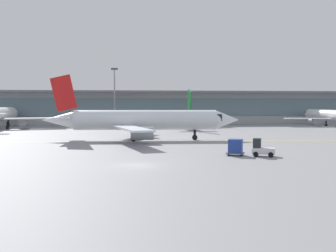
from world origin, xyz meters
TOP-DOWN VIEW (x-y plane):
  - ground_plane at (0.00, 0.00)m, footprint 400.00×400.00m
  - taxiway_centreline_stripe at (2.95, 26.10)m, footprint 109.67×9.17m
  - terminal_concourse at (0.00, 81.41)m, footprint 217.63×11.00m
  - gate_airplane_2 at (14.06, 61.94)m, footprint 25.89×27.86m
  - gate_airplane_3 at (54.82, 63.37)m, footprint 26.41×28.43m
  - taxiing_regional_jet at (2.52, 28.13)m, footprint 32.98×30.56m
  - baggage_tug at (14.77, 5.15)m, footprint 2.94×2.39m
  - cargo_dolly_lead at (11.97, 6.35)m, footprint 2.56×2.30m
  - apron_light_mast_1 at (-1.87, 72.63)m, footprint 1.80×0.36m

SIDE VIEW (x-z plane):
  - ground_plane at x=0.00m, z-range 0.00..0.00m
  - taxiway_centreline_stripe at x=2.95m, z-range 0.00..0.01m
  - baggage_tug at x=14.77m, z-range -0.16..1.94m
  - cargo_dolly_lead at x=11.97m, z-range 0.08..2.02m
  - gate_airplane_2 at x=14.06m, z-range -1.85..7.38m
  - gate_airplane_3 at x=54.82m, z-range -1.88..7.53m
  - taxiing_regional_jet at x=2.52m, z-range -2.18..8.73m
  - terminal_concourse at x=0.00m, z-range 0.12..9.72m
  - apron_light_mast_1 at x=-1.87m, z-range 0.70..16.20m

